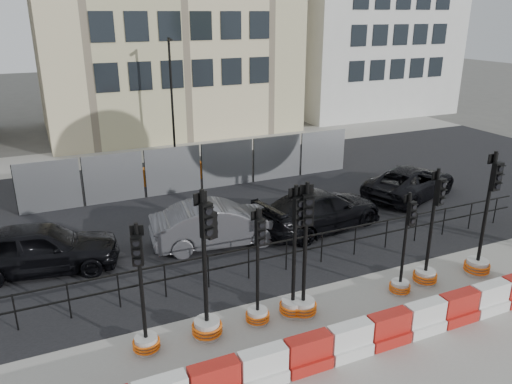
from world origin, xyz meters
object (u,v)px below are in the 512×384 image
traffic_signal_d (294,286)px  traffic_signal_h (480,250)px  traffic_signal_a (145,327)px  car_a (41,248)px  car_c (320,210)px

traffic_signal_d → traffic_signal_h: traffic_signal_h is taller
traffic_signal_h → traffic_signal_a: bearing=177.1°
traffic_signal_a → traffic_signal_h: bearing=15.6°
traffic_signal_a → traffic_signal_h: size_ratio=0.85×
traffic_signal_h → car_a: traffic_signal_h is taller
car_a → traffic_signal_d: bearing=-121.3°
traffic_signal_a → traffic_signal_h: 9.54m
traffic_signal_d → car_c: bearing=46.2°
car_a → car_c: size_ratio=0.91×
traffic_signal_d → car_a: (-5.61, 5.01, -0.08)m
traffic_signal_d → car_a: 7.53m
traffic_signal_h → car_c: traffic_signal_h is taller
car_c → car_a: bearing=74.8°
traffic_signal_a → traffic_signal_d: traffic_signal_d is taller
car_c → traffic_signal_a: bearing=110.2°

